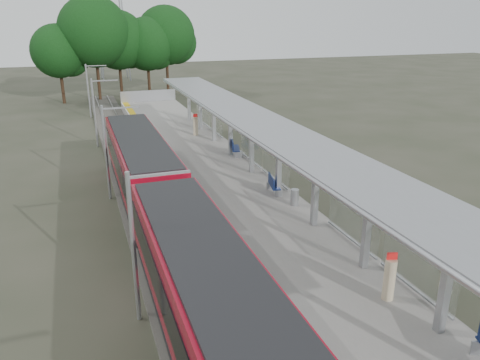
% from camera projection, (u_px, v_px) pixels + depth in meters
% --- Properties ---
extents(trackbed, '(3.00, 70.00, 0.24)m').
position_uv_depth(trackbed, '(140.00, 187.00, 28.37)').
color(trackbed, '#59544C').
rests_on(trackbed, ground).
extents(platform, '(6.00, 50.00, 1.00)m').
position_uv_depth(platform, '(211.00, 173.00, 29.64)').
color(platform, gray).
rests_on(platform, ground).
extents(tactile_strip, '(0.60, 50.00, 0.02)m').
position_uv_depth(tactile_strip, '(171.00, 170.00, 28.68)').
color(tactile_strip, gold).
rests_on(tactile_strip, platform).
extents(end_fence, '(6.00, 0.10, 1.20)m').
position_uv_depth(end_fence, '(148.00, 96.00, 51.48)').
color(end_fence, '#9EA0A5').
rests_on(end_fence, platform).
extents(train, '(2.74, 27.60, 3.62)m').
position_uv_depth(train, '(164.00, 211.00, 20.07)').
color(train, black).
rests_on(train, ground).
extents(canopy, '(3.27, 38.00, 3.66)m').
position_uv_depth(canopy, '(257.00, 127.00, 25.52)').
color(canopy, '#9EA0A5').
rests_on(canopy, platform).
extents(tree_cluster, '(20.15, 11.36, 12.31)m').
position_uv_depth(tree_cluster, '(120.00, 38.00, 57.30)').
color(tree_cluster, '#382316').
rests_on(tree_cluster, ground).
extents(catenary_masts, '(2.08, 48.16, 5.40)m').
position_uv_depth(catenary_masts, '(107.00, 150.00, 26.01)').
color(catenary_masts, '#9EA0A5').
rests_on(catenary_masts, ground).
extents(bench_mid, '(0.74, 1.50, 0.98)m').
position_uv_depth(bench_mid, '(273.00, 184.00, 24.80)').
color(bench_mid, navy).
rests_on(bench_mid, platform).
extents(bench_far, '(0.93, 1.73, 1.13)m').
position_uv_depth(bench_far, '(234.00, 147.00, 31.52)').
color(bench_far, navy).
rests_on(bench_far, platform).
extents(info_pillar_near, '(0.39, 0.39, 1.73)m').
position_uv_depth(info_pillar_near, '(389.00, 279.00, 15.43)').
color(info_pillar_near, beige).
rests_on(info_pillar_near, platform).
extents(info_pillar_far, '(0.38, 0.38, 1.71)m').
position_uv_depth(info_pillar_far, '(196.00, 126.00, 36.82)').
color(info_pillar_far, beige).
rests_on(info_pillar_far, platform).
extents(litter_bin, '(0.51, 0.51, 0.84)m').
position_uv_depth(litter_bin, '(295.00, 197.00, 23.27)').
color(litter_bin, '#9EA0A5').
rests_on(litter_bin, platform).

